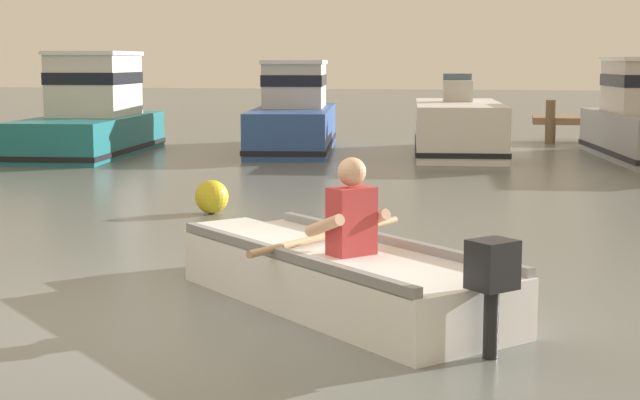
# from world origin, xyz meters

# --- Properties ---
(ground_plane) EXTENTS (120.00, 120.00, 0.00)m
(ground_plane) POSITION_xyz_m (0.00, 0.00, 0.00)
(ground_plane) COLOR slate
(rowboat_with_person) EXTENTS (3.12, 3.01, 1.19)m
(rowboat_with_person) POSITION_xyz_m (1.07, 0.85, 0.25)
(rowboat_with_person) COLOR white
(rowboat_with_person) RESTS_ON ground
(moored_boat_teal) EXTENTS (2.29, 4.89, 2.11)m
(moored_boat_teal) POSITION_xyz_m (-6.15, 12.21, 0.77)
(moored_boat_teal) COLOR #1E727A
(moored_boat_teal) RESTS_ON ground
(moored_boat_blue) EXTENTS (2.37, 5.28, 1.93)m
(moored_boat_blue) POSITION_xyz_m (-2.29, 14.06, 0.72)
(moored_boat_blue) COLOR #2D519E
(moored_boat_blue) RESTS_ON ground
(moored_boat_white) EXTENTS (2.24, 4.84, 1.65)m
(moored_boat_white) POSITION_xyz_m (1.26, 13.71, 0.52)
(moored_boat_white) COLOR white
(moored_boat_white) RESTS_ON ground
(mooring_buoy) EXTENTS (0.43, 0.43, 0.43)m
(mooring_buoy) POSITION_xyz_m (-1.30, 5.12, 0.21)
(mooring_buoy) COLOR yellow
(mooring_buoy) RESTS_ON ground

